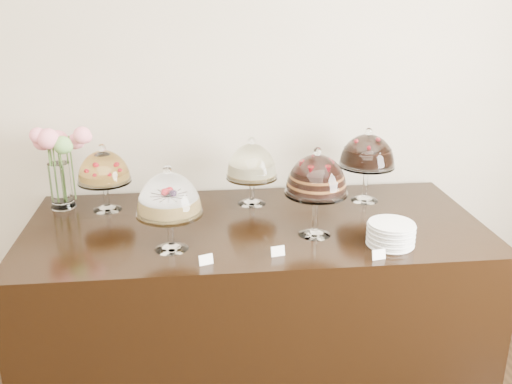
{
  "coord_description": "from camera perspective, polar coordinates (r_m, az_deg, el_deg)",
  "views": [
    {
      "loc": [
        0.08,
        -0.08,
        1.99
      ],
      "look_at": [
        0.35,
        2.4,
        1.08
      ],
      "focal_mm": 40.0,
      "sensor_mm": 36.0,
      "label": 1
    }
  ],
  "objects": [
    {
      "name": "display_counter",
      "position": [
        2.98,
        -0.11,
        -11.15
      ],
      "size": [
        2.2,
        1.0,
        0.9
      ],
      "primitive_type": "cube",
      "color": "black",
      "rests_on": "ground"
    },
    {
      "name": "price_card_left",
      "position": [
        2.38,
        -5.03,
        -6.76
      ],
      "size": [
        0.06,
        0.03,
        0.04
      ],
      "primitive_type": "cube",
      "rotation": [
        -0.21,
        0.0,
        0.34
      ],
      "color": "white",
      "rests_on": "display_counter"
    },
    {
      "name": "cake_stand_fruit_tart",
      "position": [
        2.97,
        -14.98,
        2.17
      ],
      "size": [
        0.27,
        0.27,
        0.35
      ],
      "color": "white",
      "rests_on": "display_counter"
    },
    {
      "name": "cake_stand_choco_layer",
      "position": [
        2.56,
        6.08,
        1.4
      ],
      "size": [
        0.28,
        0.28,
        0.42
      ],
      "color": "white",
      "rests_on": "display_counter"
    },
    {
      "name": "flower_vase",
      "position": [
        3.06,
        -19.15,
        3.47
      ],
      "size": [
        0.29,
        0.22,
        0.43
      ],
      "color": "white",
      "rests_on": "display_counter"
    },
    {
      "name": "cake_stand_sugar_sponge",
      "position": [
        2.45,
        -8.71,
        -0.59
      ],
      "size": [
        0.29,
        0.29,
        0.38
      ],
      "color": "white",
      "rests_on": "display_counter"
    },
    {
      "name": "wall_back",
      "position": [
        3.12,
        -7.7,
        10.8
      ],
      "size": [
        5.0,
        0.04,
        3.0
      ],
      "primitive_type": "cube",
      "color": "#C0B49A",
      "rests_on": "ground"
    },
    {
      "name": "cake_stand_dark_choco",
      "position": [
        3.04,
        11.08,
        3.8
      ],
      "size": [
        0.3,
        0.3,
        0.4
      ],
      "color": "white",
      "rests_on": "display_counter"
    },
    {
      "name": "price_card_right",
      "position": [
        2.47,
        12.18,
        -6.13
      ],
      "size": [
        0.06,
        0.03,
        0.04
      ],
      "primitive_type": "cube",
      "rotation": [
        -0.21,
        0.0,
        0.18
      ],
      "color": "white",
      "rests_on": "display_counter"
    },
    {
      "name": "plate_stack",
      "position": [
        2.59,
        13.33,
        -4.11
      ],
      "size": [
        0.21,
        0.21,
        0.1
      ],
      "color": "white",
      "rests_on": "display_counter"
    },
    {
      "name": "cake_stand_cheesecake",
      "position": [
        2.95,
        -0.43,
        2.8
      ],
      "size": [
        0.27,
        0.27,
        0.36
      ],
      "color": "white",
      "rests_on": "display_counter"
    },
    {
      "name": "price_card_extra",
      "position": [
        2.44,
        2.2,
        -5.93
      ],
      "size": [
        0.06,
        0.03,
        0.04
      ],
      "primitive_type": "cube",
      "rotation": [
        -0.21,
        0.0,
        0.19
      ],
      "color": "white",
      "rests_on": "display_counter"
    }
  ]
}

